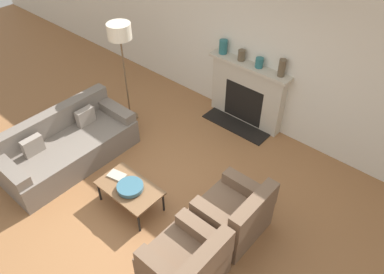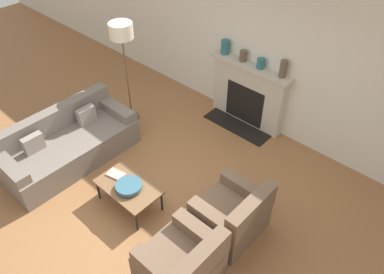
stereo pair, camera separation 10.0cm
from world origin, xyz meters
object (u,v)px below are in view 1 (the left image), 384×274
object	(u,v)px
mantel_vase_center_left	(242,55)
fireplace	(247,94)
floor_lamp	(120,38)
armchair_far	(234,214)
bowl	(130,187)
book	(117,175)
coffee_table	(130,189)
mantel_vase_left	(223,47)
couch	(67,146)
mantel_vase_center_right	(259,63)
armchair_near	(186,263)
mantel_vase_right	(282,68)

from	to	relation	value
mantel_vase_center_left	fireplace	bearing A→B (deg)	-4.14
fireplace	floor_lamp	size ratio (longest dim) A/B	0.83
armchair_far	bowl	bearing A→B (deg)	-64.02
armchair_far	book	xyz separation A→B (m)	(-1.68, -0.60, 0.08)
coffee_table	mantel_vase_left	bearing A→B (deg)	100.78
fireplace	armchair_far	size ratio (longest dim) A/B	1.79
armchair_far	book	size ratio (longest dim) A/B	3.03
armchair_far	mantel_vase_center_left	world-z (taller)	mantel_vase_center_left
couch	floor_lamp	world-z (taller)	floor_lamp
bowl	floor_lamp	bearing A→B (deg)	139.14
mantel_vase_center_left	mantel_vase_center_right	world-z (taller)	mantel_vase_center_left
mantel_vase_center_left	mantel_vase_center_right	distance (m)	0.36
floor_lamp	mantel_vase_center_left	distance (m)	2.07
couch	mantel_vase_center_left	xyz separation A→B (m)	(1.36, 2.85, 0.98)
bowl	armchair_near	bearing A→B (deg)	-13.37
book	bowl	bearing A→B (deg)	-19.86
couch	mantel_vase_center_right	distance (m)	3.46
fireplace	mantel_vase_center_right	world-z (taller)	mantel_vase_center_right
coffee_table	mantel_vase_right	bearing A→B (deg)	77.08
mantel_vase_left	mantel_vase_center_right	world-z (taller)	mantel_vase_left
floor_lamp	mantel_vase_center_right	distance (m)	2.34
floor_lamp	bowl	bearing A→B (deg)	-40.86
armchair_far	mantel_vase_left	distance (m)	3.08
couch	book	world-z (taller)	couch
book	mantel_vase_right	world-z (taller)	mantel_vase_right
fireplace	coffee_table	distance (m)	2.82
fireplace	mantel_vase_left	size ratio (longest dim) A/B	6.29
floor_lamp	book	bearing A→B (deg)	-46.61
bowl	mantel_vase_left	size ratio (longest dim) A/B	1.51
mantel_vase_center_right	mantel_vase_right	bearing A→B (deg)	-0.00
bowl	mantel_vase_center_left	bearing A→B (deg)	93.76
armchair_far	mantel_vase_right	distance (m)	2.52
armchair_far	mantel_vase_right	world-z (taller)	mantel_vase_right
coffee_table	mantel_vase_right	size ratio (longest dim) A/B	3.21
couch	mantel_vase_left	bearing A→B (deg)	-18.61
bowl	fireplace	bearing A→B (deg)	89.85
mantel_vase_center_left	armchair_near	bearing A→B (deg)	-64.32
coffee_table	mantel_vase_center_right	world-z (taller)	mantel_vase_center_right
fireplace	floor_lamp	distance (m)	2.42
couch	mantel_vase_center_left	distance (m)	3.30
floor_lamp	mantel_vase_center_right	bearing A→B (deg)	37.01
bowl	mantel_vase_center_left	distance (m)	2.97
couch	armchair_far	size ratio (longest dim) A/B	2.48
couch	bowl	distance (m)	1.55
book	mantel_vase_left	xyz separation A→B (m)	(-0.24, 2.80, 0.91)
couch	armchair_near	bearing A→B (deg)	-96.17
couch	coffee_table	bearing A→B (deg)	-89.11
couch	armchair_near	size ratio (longest dim) A/B	2.48
mantel_vase_left	mantel_vase_center_left	bearing A→B (deg)	0.00
coffee_table	floor_lamp	bearing A→B (deg)	138.69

